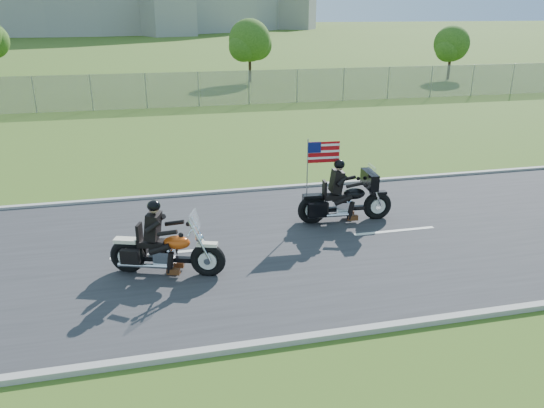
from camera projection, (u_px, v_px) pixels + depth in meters
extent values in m
plane|color=#3C561A|center=(242.00, 247.00, 12.86)|extent=(420.00, 420.00, 0.00)
cube|color=#28282B|center=(242.00, 247.00, 12.85)|extent=(120.00, 8.00, 0.04)
cube|color=#9E9B93|center=(219.00, 192.00, 16.54)|extent=(120.00, 0.18, 0.12)
cube|color=#9E9B93|center=(284.00, 342.00, 9.15)|extent=(120.00, 0.18, 0.12)
cube|color=gray|center=(91.00, 93.00, 29.71)|extent=(60.00, 0.03, 2.00)
cylinder|color=#382316|center=(250.00, 66.00, 41.10)|extent=(0.22, 0.22, 2.52)
sphere|color=#274A13|center=(250.00, 40.00, 40.44)|extent=(3.20, 3.20, 3.20)
sphere|color=#274A13|center=(257.00, 45.00, 41.14)|extent=(2.40, 2.40, 2.40)
sphere|color=#274A13|center=(243.00, 47.00, 40.11)|extent=(2.24, 2.24, 2.24)
cylinder|color=#382316|center=(449.00, 65.00, 42.74)|extent=(0.22, 0.22, 2.24)
sphere|color=#274A13|center=(452.00, 44.00, 42.15)|extent=(2.80, 2.80, 2.80)
sphere|color=#274A13|center=(455.00, 47.00, 42.77)|extent=(2.10, 2.10, 2.10)
sphere|color=#274A13|center=(448.00, 49.00, 41.87)|extent=(1.96, 1.96, 1.96)
torus|color=black|center=(208.00, 260.00, 11.34)|extent=(0.79, 0.43, 0.77)
torus|color=black|center=(128.00, 256.00, 11.51)|extent=(0.79, 0.43, 0.77)
ellipsoid|color=#D1490F|center=(177.00, 243.00, 11.27)|extent=(0.66, 0.51, 0.29)
cube|color=black|center=(152.00, 243.00, 11.34)|extent=(0.65, 0.48, 0.13)
cube|color=black|center=(153.00, 226.00, 11.19)|extent=(0.37, 0.48, 0.58)
sphere|color=black|center=(154.00, 206.00, 11.03)|extent=(0.36, 0.36, 0.28)
cube|color=silver|center=(195.00, 221.00, 11.06)|extent=(0.20, 0.47, 0.42)
torus|color=black|center=(377.00, 206.00, 14.42)|extent=(0.80, 0.24, 0.79)
torus|color=black|center=(312.00, 210.00, 14.13)|extent=(0.80, 0.24, 0.79)
ellipsoid|color=black|center=(354.00, 194.00, 14.18)|extent=(0.62, 0.38, 0.30)
cube|color=black|center=(334.00, 196.00, 14.10)|extent=(0.61, 0.36, 0.13)
cube|color=black|center=(337.00, 181.00, 13.97)|extent=(0.28, 0.44, 0.59)
sphere|color=black|center=(339.00, 164.00, 13.82)|extent=(0.31, 0.31, 0.29)
cube|color=black|center=(370.00, 180.00, 14.11)|extent=(0.29, 0.87, 0.43)
cube|color=#B70C11|center=(324.00, 152.00, 13.85)|extent=(0.86, 0.07, 0.56)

